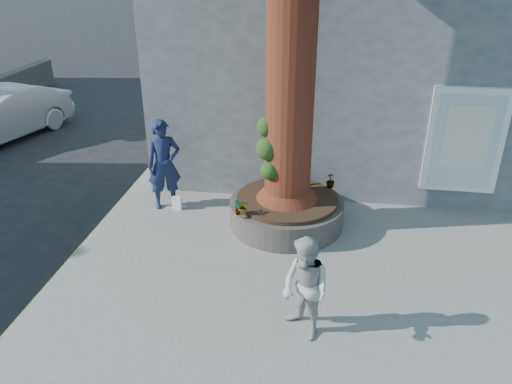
# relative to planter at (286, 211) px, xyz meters

# --- Properties ---
(ground) EXTENTS (120.00, 120.00, 0.00)m
(ground) POSITION_rel_planter_xyz_m (-0.80, -2.00, -0.41)
(ground) COLOR black
(ground) RESTS_ON ground
(pavement) EXTENTS (9.00, 8.00, 0.12)m
(pavement) POSITION_rel_planter_xyz_m (0.70, -1.00, -0.35)
(pavement) COLOR slate
(pavement) RESTS_ON ground
(yellow_line) EXTENTS (0.10, 30.00, 0.01)m
(yellow_line) POSITION_rel_planter_xyz_m (-3.85, -1.00, -0.41)
(yellow_line) COLOR yellow
(yellow_line) RESTS_ON ground
(stone_shop) EXTENTS (10.30, 8.30, 6.30)m
(stone_shop) POSITION_rel_planter_xyz_m (1.70, 5.20, 2.75)
(stone_shop) COLOR #55575A
(stone_shop) RESTS_ON ground
(planter) EXTENTS (2.30, 2.30, 0.60)m
(planter) POSITION_rel_planter_xyz_m (0.00, 0.00, 0.00)
(planter) COLOR black
(planter) RESTS_ON pavement
(man) EXTENTS (0.85, 0.74, 1.96)m
(man) POSITION_rel_planter_xyz_m (-2.66, 0.41, 0.69)
(man) COLOR #161E3D
(man) RESTS_ON pavement
(woman) EXTENTS (0.96, 0.96, 1.57)m
(woman) POSITION_rel_planter_xyz_m (0.55, -3.19, 0.49)
(woman) COLOR #AAA9A3
(woman) RESTS_ON pavement
(shopping_bag) EXTENTS (0.20, 0.13, 0.28)m
(shopping_bag) POSITION_rel_planter_xyz_m (-2.40, 0.31, -0.15)
(shopping_bag) COLOR white
(shopping_bag) RESTS_ON pavement
(plant_a) EXTENTS (0.20, 0.16, 0.33)m
(plant_a) POSITION_rel_planter_xyz_m (-0.85, -0.85, 0.47)
(plant_a) COLOR gray
(plant_a) RESTS_ON planter
(plant_b) EXTENTS (0.31, 0.31, 0.40)m
(plant_b) POSITION_rel_planter_xyz_m (-0.03, 0.54, 0.51)
(plant_b) COLOR gray
(plant_b) RESTS_ON planter
(plant_c) EXTENTS (0.24, 0.24, 0.32)m
(plant_c) POSITION_rel_planter_xyz_m (0.85, 0.62, 0.47)
(plant_c) COLOR gray
(plant_c) RESTS_ON planter
(plant_d) EXTENTS (0.28, 0.30, 0.31)m
(plant_d) POSITION_rel_planter_xyz_m (-0.76, -0.81, 0.46)
(plant_d) COLOR gray
(plant_d) RESTS_ON planter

